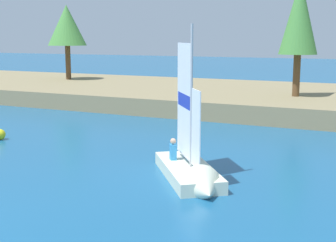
{
  "coord_description": "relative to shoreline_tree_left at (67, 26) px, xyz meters",
  "views": [
    {
      "loc": [
        10.45,
        -6.11,
        4.59
      ],
      "look_at": [
        2.28,
        11.17,
        1.2
      ],
      "focal_mm": 50.74,
      "sensor_mm": 36.0,
      "label": 1
    }
  ],
  "objects": [
    {
      "name": "shore_bank",
      "position": [
        14.35,
        -1.41,
        -4.98
      ],
      "size": [
        80.0,
        14.52,
        1.05
      ],
      "primitive_type": "cube",
      "color": "#897A56",
      "rests_on": "ground"
    },
    {
      "name": "shoreline_tree_left",
      "position": [
        0.0,
        0.0,
        0.0
      ],
      "size": [
        3.21,
        3.21,
        6.18
      ],
      "color": "brown",
      "rests_on": "shore_bank"
    },
    {
      "name": "shoreline_tree_midleft",
      "position": [
        19.59,
        -3.6,
        0.24
      ],
      "size": [
        2.27,
        2.27,
        7.01
      ],
      "color": "brown",
      "rests_on": "shore_bank"
    },
    {
      "name": "sailboat",
      "position": [
        19.35,
        -19.35,
        -5.13
      ],
      "size": [
        3.83,
        4.45,
        5.43
      ],
      "rotation": [
        0.0,
        0.0,
        -0.92
      ],
      "color": "silver",
      "rests_on": "ground"
    },
    {
      "name": "channel_buoy",
      "position": [
        8.95,
        -17.01,
        -5.26
      ],
      "size": [
        0.49,
        0.49,
        0.49
      ],
      "primitive_type": "sphere",
      "color": "yellow",
      "rests_on": "ground"
    }
  ]
}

